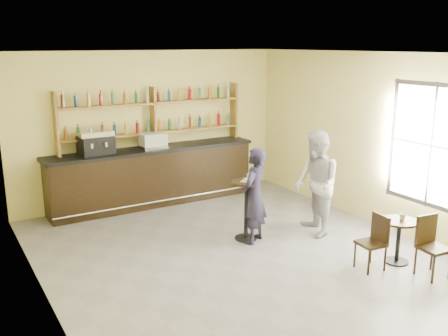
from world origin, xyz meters
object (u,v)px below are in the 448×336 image
pastry_case (153,141)px  pedestal_table (246,210)px  chair_south (434,248)px  patron_second (316,184)px  bar_counter (153,176)px  man_main (254,196)px  chair_west (371,243)px  espresso_machine (96,143)px  cafe_table (398,241)px

pastry_case → pedestal_table: pastry_case is taller
chair_south → patron_second: (-0.37, 2.19, 0.49)m
bar_counter → man_main: 2.92m
chair_west → patron_second: size_ratio=0.45×
chair_west → patron_second: (0.23, 1.54, 0.51)m
bar_counter → pastry_case: pastry_case is taller
espresso_machine → man_main: bearing=-63.4°
chair_south → pedestal_table: bearing=126.2°
espresso_machine → patron_second: 4.32m
pedestal_table → chair_west: size_ratio=1.24×
espresso_machine → chair_west: (2.74, -4.64, -1.02)m
man_main → patron_second: 1.17m
chair_west → chair_south: (0.60, -0.65, 0.03)m
patron_second → bar_counter: bearing=-132.1°
espresso_machine → chair_west: 5.48m
man_main → cafe_table: man_main is taller
cafe_table → patron_second: patron_second is taller
bar_counter → cafe_table: size_ratio=6.42×
cafe_table → patron_second: (-0.32, 1.59, 0.59)m
bar_counter → pastry_case: bearing=0.0°
cafe_table → chair_west: bearing=174.8°
pedestal_table → chair_south: bearing=-59.2°
bar_counter → pastry_case: 0.76m
cafe_table → pedestal_table: bearing=126.8°
espresso_machine → pastry_case: (1.20, 0.00, -0.08)m
man_main → patron_second: size_ratio=0.89×
bar_counter → man_main: (0.65, -2.84, 0.22)m
man_main → chair_south: size_ratio=1.83×
cafe_table → patron_second: bearing=101.3°
bar_counter → espresso_machine: size_ratio=6.90×
cafe_table → chair_west: (-0.55, 0.05, 0.08)m
pedestal_table → patron_second: 1.33m
espresso_machine → chair_west: size_ratio=0.76×
pastry_case → cafe_table: bearing=-67.5°
man_main → cafe_table: (1.46, -1.85, -0.48)m
pastry_case → patron_second: bearing=-61.7°
pastry_case → man_main: man_main is taller
pastry_case → man_main: (0.63, -2.84, -0.54)m
pedestal_table → chair_west: 2.19m
pedestal_table → man_main: 0.35m
pastry_case → chair_west: bearing=-73.2°
bar_counter → chair_south: 5.71m
espresso_machine → chair_south: 6.33m
bar_counter → patron_second: (1.79, -3.09, 0.33)m
espresso_machine → cafe_table: (3.29, -4.69, -1.10)m
chair_south → man_main: bearing=127.1°
man_main → pedestal_table: bearing=-106.0°
chair_west → man_main: bearing=-147.7°
man_main → cafe_table: size_ratio=2.38×
cafe_table → bar_counter: bearing=114.2°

